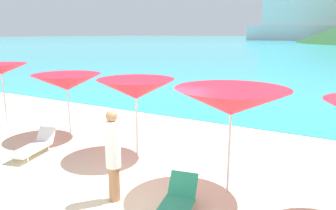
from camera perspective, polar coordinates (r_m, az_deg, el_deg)
The scene contains 9 objects.
ground_plane at distance 15.28m, azimuth 15.66°, elevation -0.76°, with size 50.00×100.00×0.30m, color beige.
umbrella_2 at distance 12.49m, azimuth -27.67°, elevation 5.71°, with size 1.76×1.76×2.26m.
umbrella_3 at distance 10.54m, azimuth -17.61°, elevation 3.92°, with size 2.12×2.12×2.03m.
umbrella_4 at distance 8.49m, azimuth -5.74°, elevation 2.85°, with size 2.08×2.08×2.10m.
umbrella_5 at distance 6.43m, azimuth 11.24°, elevation 0.57°, with size 2.41×2.41×2.23m.
lounge_chair_1 at distance 9.60m, azimuth -22.79°, elevation -6.70°, with size 0.90×1.58×0.62m.
lounge_chair_11 at distance 6.04m, azimuth 1.44°, elevation -17.12°, with size 0.81×1.43×0.63m.
beachgoer_0 at distance 6.36m, azimuth -9.79°, elevation -8.40°, with size 0.30×0.30×1.86m.
cruise_ship at distance 170.40m, azimuth 24.07°, elevation 13.44°, with size 59.96×13.51×22.79m.
Camera 1 is at (3.52, -4.47, 3.27)m, focal length 34.08 mm.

